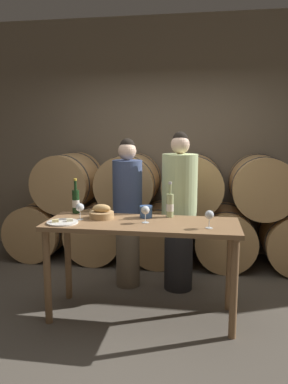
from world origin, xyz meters
name	(u,v)px	position (x,y,z in m)	size (l,w,h in m)	color
ground_plane	(142,315)	(0.00, 0.00, 0.00)	(10.00, 10.00, 0.00)	#564F44
stone_wall_back	(165,137)	(0.00, 2.04, 1.60)	(10.00, 0.12, 3.20)	#7F705B
barrel_stack	(161,211)	(0.00, 1.51, 0.66)	(4.03, 0.82, 1.41)	tan
tasting_table	(142,236)	(0.00, 0.00, 0.76)	(1.72, 0.63, 0.89)	olive
person_left	(128,212)	(-0.27, 0.67, 0.83)	(0.32, 0.32, 1.61)	#756651
person_right	(179,212)	(0.29, 0.67, 0.85)	(0.37, 0.37, 1.68)	#232326
wine_bottle_red	(76,201)	(-0.70, 0.26, 1.01)	(0.07, 0.07, 0.34)	#193819
wine_bottle_white	(170,205)	(0.23, 0.24, 1.00)	(0.07, 0.07, 0.33)	#ADBC7F
blue_crock	(146,211)	(0.01, 0.18, 0.95)	(0.12, 0.12, 0.11)	#335693
bread_basket	(102,213)	(-0.39, 0.09, 0.94)	(0.23, 0.23, 0.13)	tan
cheese_plate	(63,222)	(-0.68, -0.15, 0.90)	(0.27, 0.27, 0.04)	white
wine_glass_far_left	(80,208)	(-0.57, 0.00, 1.00)	(0.08, 0.08, 0.15)	white
wine_glass_left	(145,211)	(0.04, -0.02, 1.00)	(0.08, 0.08, 0.15)	white
wine_glass_center	(209,215)	(0.59, -0.12, 1.00)	(0.08, 0.08, 0.15)	white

